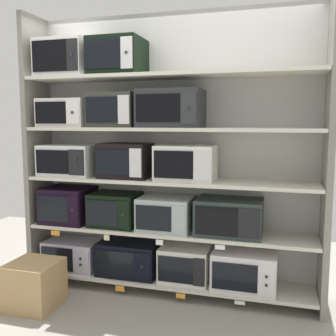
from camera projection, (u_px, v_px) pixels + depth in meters
The scene contains 33 objects.
back_panel at pixel (175, 152), 3.69m from camera, with size 2.78×0.04×2.54m, color #B2B2AD.
upright_left at pixel (38, 151), 3.84m from camera, with size 0.05×0.42×2.54m, color gray.
upright_right at pixel (328, 158), 3.11m from camera, with size 0.05×0.42×2.54m, color gray.
shelf_0 at pixel (168, 279), 3.61m from camera, with size 2.58×0.42×0.03m, color beige.
microwave_0 at pixel (73, 254), 3.85m from camera, with size 0.53×0.35×0.27m.
microwave_1 at pixel (129, 258), 3.69m from camera, with size 0.56×0.36×0.31m.
microwave_2 at pixel (185, 264), 3.54m from camera, with size 0.44×0.35×0.31m.
microwave_3 at pixel (245, 269), 3.39m from camera, with size 0.54×0.42×0.32m.
price_tag_0 at pixel (64, 281), 3.67m from camera, with size 0.07×0.00×0.04m, color orange.
price_tag_1 at pixel (120, 289), 3.52m from camera, with size 0.09×0.00×0.05m, color orange.
price_tag_2 at pixel (181, 296), 3.36m from camera, with size 0.08×0.00×0.04m, color orange.
price_tag_3 at pixel (240, 303), 3.22m from camera, with size 0.09×0.00×0.03m, color white.
shelf_1 at pixel (168, 231), 3.56m from camera, with size 2.58×0.42×0.03m, color beige.
microwave_4 at pixel (68, 205), 3.81m from camera, with size 0.45×0.41×0.34m.
microwave_5 at pixel (115, 209), 3.67m from camera, with size 0.44×0.37×0.31m.
microwave_6 at pixel (167, 213), 3.54m from camera, with size 0.47×0.42×0.30m.
microwave_7 at pixel (229, 217), 3.38m from camera, with size 0.56×0.38×0.31m.
price_tag_4 at pixel (55, 233), 3.64m from camera, with size 0.09×0.00×0.05m, color orange.
price_tag_5 at pixel (107, 238), 3.50m from camera, with size 0.05×0.00×0.05m, color beige.
price_tag_6 at pixel (159, 242), 3.36m from camera, with size 0.07×0.00×0.05m, color white.
price_tag_7 at pixel (220, 247), 3.22m from camera, with size 0.08×0.00×0.04m, color white.
shelf_2 at pixel (168, 181), 3.50m from camera, with size 2.58×0.42×0.03m, color beige.
microwave_8 at pixel (70, 160), 3.75m from camera, with size 0.52×0.40×0.29m.
microwave_9 at pixel (126, 160), 3.59m from camera, with size 0.45×0.35×0.31m.
microwave_10 at pixel (186, 163), 3.43m from camera, with size 0.51×0.36×0.30m.
shelf_3 at pixel (168, 129), 3.45m from camera, with size 2.58×0.42×0.03m, color beige.
microwave_11 at pixel (66, 113), 3.70m from camera, with size 0.47×0.36×0.26m.
microwave_12 at pixel (115, 110), 3.56m from camera, with size 0.43×0.35×0.31m.
microwave_13 at pixel (171, 109), 3.41m from camera, with size 0.55×0.39×0.33m.
shelf_4 at pixel (168, 76), 3.39m from camera, with size 2.58×0.42×0.03m, color beige.
microwave_14 at pixel (65, 59), 3.64m from camera, with size 0.48×0.39×0.34m.
microwave_15 at pixel (118, 57), 3.49m from camera, with size 0.46×0.42×0.32m.
shipping_carton at pixel (35, 284), 3.30m from camera, with size 0.40×0.40×0.39m, color tan.
Camera 1 is at (0.96, -3.32, 1.56)m, focal length 42.10 mm.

